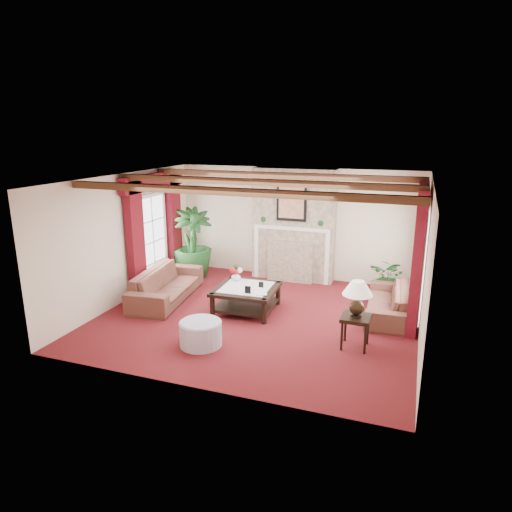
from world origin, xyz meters
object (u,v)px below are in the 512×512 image
at_px(potted_palm, 193,258).
at_px(side_table, 355,332).
at_px(sofa_right, 388,297).
at_px(coffee_table, 246,299).
at_px(ottoman, 201,334).
at_px(sofa_left, 166,279).

height_order(potted_palm, side_table, potted_palm).
xyz_separation_m(sofa_right, potted_palm, (-4.78, 0.95, 0.10)).
bearing_deg(coffee_table, sofa_right, 12.44).
bearing_deg(ottoman, side_table, 18.05).
bearing_deg(sofa_left, sofa_right, -88.71).
distance_m(potted_palm, side_table, 5.08).
xyz_separation_m(sofa_right, ottoman, (-2.89, -2.44, -0.17)).
bearing_deg(coffee_table, ottoman, -98.37).
bearing_deg(side_table, sofa_left, 167.34).
bearing_deg(potted_palm, ottoman, -60.89).
distance_m(sofa_left, coffee_table, 1.87).
distance_m(potted_palm, ottoman, 3.89).
distance_m(sofa_left, ottoman, 2.44).
distance_m(coffee_table, ottoman, 1.73).
bearing_deg(sofa_right, potted_palm, -103.67).
distance_m(sofa_left, side_table, 4.27).
xyz_separation_m(sofa_right, coffee_table, (-2.72, -0.72, -0.13)).
bearing_deg(sofa_right, coffee_table, -77.56).
distance_m(sofa_right, coffee_table, 2.81).
distance_m(sofa_right, potted_palm, 4.88).
distance_m(sofa_left, potted_palm, 1.66).
relative_size(potted_palm, side_table, 3.41).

